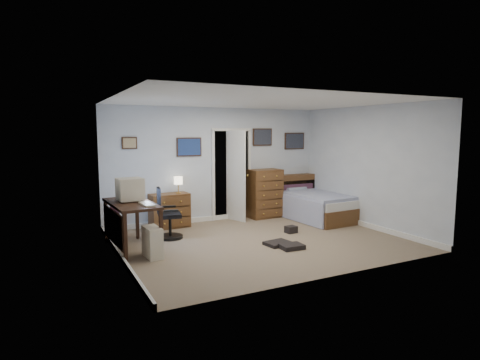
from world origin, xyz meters
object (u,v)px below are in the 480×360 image
Objects in this scene: low_dresser at (170,211)px; office_chair at (167,219)px; computer_desk at (126,214)px; bed at (313,205)px; tall_dresser at (265,193)px.

office_chair is at bearing -113.00° from low_dresser.
low_dresser is (0.30, 0.83, -0.02)m from office_chair.
computer_desk is at bearing -134.85° from low_dresser.
office_chair reaches higher than bed.
office_chair is at bearing -165.41° from tall_dresser.
bed is at bearing -38.20° from tall_dresser.
office_chair is 0.86× the size of tall_dresser.
office_chair is at bearing 24.00° from computer_desk.
office_chair reaches higher than low_dresser.
bed is (3.15, -0.66, -0.05)m from low_dresser.
computer_desk is 4.34m from bed.
computer_desk reaches higher than bed.
low_dresser is 0.39× the size of bed.
office_chair is at bearing 179.69° from bed.
tall_dresser reaches higher than computer_desk.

